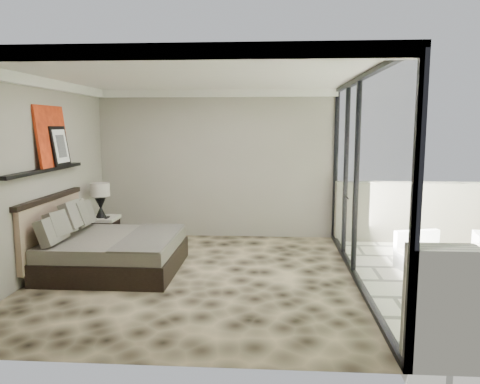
# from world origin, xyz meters

# --- Properties ---
(floor) EXTENTS (5.00, 5.00, 0.00)m
(floor) POSITION_xyz_m (0.00, 0.00, 0.00)
(floor) COLOR black
(floor) RESTS_ON ground
(ceiling) EXTENTS (4.50, 5.00, 0.02)m
(ceiling) POSITION_xyz_m (0.00, 0.00, 2.79)
(ceiling) COLOR silver
(ceiling) RESTS_ON back_wall
(back_wall) EXTENTS (4.50, 0.02, 2.80)m
(back_wall) POSITION_xyz_m (0.00, 2.49, 1.40)
(back_wall) COLOR gray
(back_wall) RESTS_ON floor
(left_wall) EXTENTS (0.02, 5.00, 2.80)m
(left_wall) POSITION_xyz_m (-2.24, 0.00, 1.40)
(left_wall) COLOR gray
(left_wall) RESTS_ON floor
(glass_wall) EXTENTS (0.08, 5.00, 2.80)m
(glass_wall) POSITION_xyz_m (2.25, 0.00, 1.40)
(glass_wall) COLOR white
(glass_wall) RESTS_ON floor
(terrace_slab) EXTENTS (3.00, 5.00, 0.12)m
(terrace_slab) POSITION_xyz_m (3.75, 0.00, -0.06)
(terrace_slab) COLOR beige
(terrace_slab) RESTS_ON ground
(picture_ledge) EXTENTS (0.12, 2.20, 0.05)m
(picture_ledge) POSITION_xyz_m (-2.18, 0.10, 1.50)
(picture_ledge) COLOR black
(picture_ledge) RESTS_ON left_wall
(bed) EXTENTS (1.92, 1.86, 1.06)m
(bed) POSITION_xyz_m (-1.36, 0.21, 0.32)
(bed) COLOR black
(bed) RESTS_ON floor
(nightstand) EXTENTS (0.57, 0.57, 0.52)m
(nightstand) POSITION_xyz_m (-1.95, 1.63, 0.26)
(nightstand) COLOR black
(nightstand) RESTS_ON floor
(table_lamp) EXTENTS (0.34, 0.34, 0.61)m
(table_lamp) POSITION_xyz_m (-1.95, 1.58, 0.91)
(table_lamp) COLOR black
(table_lamp) RESTS_ON nightstand
(abstract_canvas) EXTENTS (0.13, 0.90, 0.90)m
(abstract_canvas) POSITION_xyz_m (-2.19, 0.38, 1.97)
(abstract_canvas) COLOR #C55910
(abstract_canvas) RESTS_ON picture_ledge
(framed_print) EXTENTS (0.11, 0.50, 0.60)m
(framed_print) POSITION_xyz_m (-2.14, 0.51, 1.82)
(framed_print) COLOR black
(framed_print) RESTS_ON picture_ledge
(lounger) EXTENTS (1.05, 1.56, 0.56)m
(lounger) POSITION_xyz_m (3.43, 0.14, 0.17)
(lounger) COLOR white
(lounger) RESTS_ON terrace_slab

